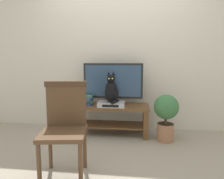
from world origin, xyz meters
TOP-DOWN VIEW (x-y plane):
  - ground_plane at (0.00, 0.00)m, footprint 12.00×12.00m
  - back_wall at (0.00, 0.88)m, footprint 7.00×0.12m
  - tv_stand at (-0.07, 0.49)m, footprint 1.13×0.47m
  - tv at (-0.07, 0.57)m, footprint 0.94×0.20m
  - media_box at (-0.07, 0.38)m, footprint 0.40×0.27m
  - cat at (-0.07, 0.37)m, footprint 0.22×0.33m
  - wooden_chair at (-0.41, -0.71)m, footprint 0.49×0.49m
  - book_stack at (-0.48, 0.44)m, footprint 0.23×0.21m
  - potted_plant at (0.73, 0.29)m, footprint 0.35×0.35m

SIDE VIEW (x-z plane):
  - ground_plane at x=0.00m, z-range 0.00..0.00m
  - tv_stand at x=-0.07m, z-range 0.10..0.56m
  - potted_plant at x=0.73m, z-range 0.07..0.75m
  - media_box at x=-0.07m, z-range 0.47..0.54m
  - wooden_chair at x=-0.41m, z-range 0.07..1.02m
  - book_stack at x=-0.48m, z-range 0.47..0.62m
  - cat at x=-0.07m, z-range 0.48..0.95m
  - tv at x=-0.07m, z-range 0.49..1.14m
  - back_wall at x=0.00m, z-range 0.00..2.80m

